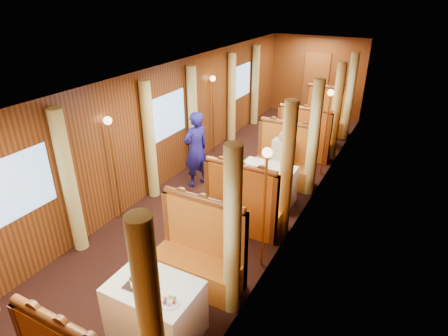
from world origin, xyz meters
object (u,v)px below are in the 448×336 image
Objects in this scene: banquette_mid_aft at (284,164)px; teapot_back at (150,273)px; banquette_far_fwd at (304,141)px; rose_vase_mid at (267,160)px; banquette_near_aft at (199,257)px; table_mid at (266,185)px; teapot_right at (148,288)px; tea_tray at (140,286)px; fruit_plate at (170,301)px; table_near at (156,309)px; table_far at (315,130)px; steward at (196,150)px; banquette_mid_fwd at (244,208)px; rose_vase_far at (318,111)px; passenger at (282,153)px; teapot_left at (134,284)px; banquette_far_aft at (325,118)px.

banquette_mid_aft reaches higher than teapot_back.
banquette_far_fwd is 3.72× the size of rose_vase_mid.
banquette_near_aft reaches higher than table_mid.
banquette_near_aft is 8.69× the size of teapot_right.
rose_vase_mid reaches higher than tea_tray.
fruit_plate is (0.32, -6.11, 0.35)m from banquette_far_fwd.
table_mid is 3.09× the size of tea_tray.
table_near and table_mid have the same top height.
banquette_mid_aft is at bearing 89.32° from rose_vase_mid.
teapot_back is at bearing 138.18° from table_near.
table_far is 1.02m from banquette_far_fwd.
banquette_near_aft is 1.28× the size of table_mid.
table_near is 2.92× the size of rose_vase_mid.
steward is at bearing 117.71° from fruit_plate.
banquette_far_fwd is 8.17× the size of teapot_back.
teapot_right is 3.60m from rose_vase_mid.
steward reaches higher than banquette_mid_aft.
banquette_mid_fwd reaches higher than rose_vase_far.
banquette_mid_aft is 1.76× the size of passenger.
banquette_far_aft is at bearing 108.84° from teapot_left.
banquette_far_aft reaches higher than rose_vase_mid.
teapot_left is 3.92m from steward.
banquette_mid_aft is at bearing -90.00° from banquette_far_fwd.
banquette_far_aft is at bearing 90.00° from banquette_near_aft.
rose_vase_far is (0.03, 7.00, 0.55)m from table_near.
banquette_mid_aft reaches higher than teapot_right.
table_near is at bearing -90.00° from banquette_mid_aft.
teapot_right is 3.97m from steward.
rose_vase_mid is (-0.01, 2.47, 0.50)m from banquette_near_aft.
banquette_near_aft is at bearing 83.54° from tea_tray.
table_far is at bearing 107.34° from teapot_back.
passenger is (-0.00, 0.81, 0.37)m from table_mid.
rose_vase_mid reaches higher than table_near.
table_near is 8.01m from banquette_far_aft.
table_near is at bearing 159.28° from fruit_plate.
banquette_mid_aft is (0.00, 3.50, 0.00)m from banquette_near_aft.
rose_vase_far reaches higher than table_far.
teapot_back is at bearing 140.20° from teapot_right.
teapot_right is at bearing -89.82° from banquette_far_fwd.
banquette_mid_fwd reaches higher than table_far.
banquette_far_aft is (0.00, 5.53, 0.00)m from banquette_mid_fwd.
tea_tray is (-0.12, -4.59, 0.33)m from banquette_mid_aft.
table_near is 0.78× the size of banquette_far_fwd.
tea_tray is at bearing 82.16° from teapot_left.
banquette_mid_fwd is at bearing -89.30° from rose_vase_mid.
fruit_plate is at bearing 17.91° from teapot_right.
banquette_mid_fwd reaches higher than passenger.
rose_vase_mid reaches higher than teapot_right.
banquette_mid_aft is 1.92m from steward.
rose_vase_far is (0.03, 5.99, 0.50)m from banquette_near_aft.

